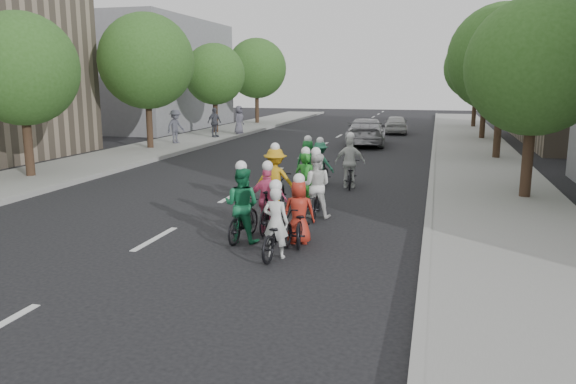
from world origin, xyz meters
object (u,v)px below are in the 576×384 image
at_px(cyclist_8, 350,169).
at_px(spectator_2, 239,120).
at_px(follow_car_trail, 396,124).
at_px(cyclist_2, 276,185).
at_px(follow_car_lead, 366,132).
at_px(spectator_0, 176,126).
at_px(cyclist_1, 242,211).
at_px(cyclist_4, 300,218).
at_px(cyclist_3, 269,206).
at_px(cyclist_9, 308,167).
at_px(cyclist_5, 306,189).
at_px(cyclist_6, 316,192).
at_px(spectator_1, 214,122).
at_px(cyclist_0, 277,231).
at_px(cyclist_7, 320,167).

distance_m(cyclist_8, spectator_2, 18.60).
distance_m(cyclist_8, follow_car_trail, 20.41).
bearing_deg(cyclist_2, cyclist_8, -114.63).
height_order(follow_car_lead, spectator_0, spectator_0).
bearing_deg(cyclist_1, follow_car_trail, -87.93).
distance_m(cyclist_4, cyclist_8, 6.84).
relative_size(cyclist_1, spectator_2, 1.02).
bearing_deg(cyclist_3, cyclist_1, 66.99).
distance_m(cyclist_9, spectator_2, 18.02).
xyz_separation_m(cyclist_5, cyclist_6, (0.42, -0.62, 0.04)).
bearing_deg(spectator_2, cyclist_9, -144.28).
xyz_separation_m(spectator_0, spectator_1, (0.78, 3.71, -0.02)).
bearing_deg(cyclist_1, follow_car_lead, -85.91).
bearing_deg(spectator_2, spectator_0, 174.40).
bearing_deg(spectator_0, cyclist_1, -128.93).
relative_size(cyclist_0, cyclist_7, 1.04).
height_order(cyclist_4, spectator_1, spectator_1).
relative_size(cyclist_2, cyclist_7, 1.12).
bearing_deg(spectator_2, spectator_1, 171.03).
distance_m(cyclist_3, cyclist_5, 2.41).
bearing_deg(follow_car_trail, spectator_0, 38.09).
distance_m(cyclist_2, cyclist_8, 4.15).
xyz_separation_m(cyclist_1, cyclist_9, (-0.06, 6.92, -0.04)).
height_order(cyclist_1, cyclist_9, cyclist_1).
height_order(cyclist_6, follow_car_trail, cyclist_6).
distance_m(cyclist_1, cyclist_4, 1.30).
bearing_deg(cyclist_0, cyclist_8, -88.17).
height_order(cyclist_1, cyclist_3, cyclist_1).
bearing_deg(follow_car_lead, cyclist_6, 87.65).
xyz_separation_m(cyclist_0, cyclist_5, (-0.35, 4.17, 0.09)).
bearing_deg(cyclist_2, cyclist_4, 112.03).
height_order(cyclist_2, cyclist_9, cyclist_2).
height_order(cyclist_9, spectator_0, spectator_0).
relative_size(cyclist_5, follow_car_trail, 0.48).
bearing_deg(follow_car_lead, cyclist_0, 87.02).
bearing_deg(cyclist_5, cyclist_9, -68.77).
height_order(cyclist_3, follow_car_lead, cyclist_3).
bearing_deg(spectator_0, cyclist_5, -121.35).
bearing_deg(cyclist_8, cyclist_2, 62.67).
relative_size(follow_car_lead, spectator_1, 2.90).
height_order(cyclist_4, cyclist_6, cyclist_6).
distance_m(cyclist_7, follow_car_trail, 20.43).
bearing_deg(follow_car_lead, cyclist_7, 85.00).
height_order(cyclist_2, cyclist_4, cyclist_2).
bearing_deg(spectator_2, cyclist_3, -150.09).
distance_m(cyclist_0, cyclist_1, 1.38).
bearing_deg(cyclist_1, spectator_2, -65.07).
bearing_deg(follow_car_trail, cyclist_0, 84.03).
relative_size(cyclist_7, follow_car_trail, 0.45).
relative_size(cyclist_1, spectator_1, 1.03).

